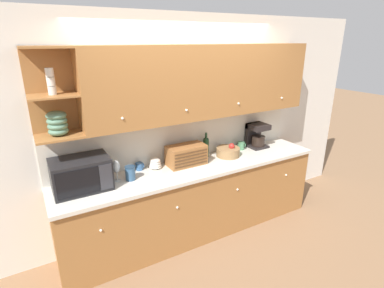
{
  "coord_description": "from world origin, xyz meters",
  "views": [
    {
      "loc": [
        -1.65,
        -3.08,
        2.32
      ],
      "look_at": [
        0.0,
        -0.21,
        1.15
      ],
      "focal_mm": 28.0,
      "sensor_mm": 36.0,
      "label": 1
    }
  ],
  "objects_px": {
    "fruit_basket": "(228,152)",
    "mug": "(241,146)",
    "wine_bottle": "(206,146)",
    "wine_glass": "(116,167)",
    "bowl_stack_on_counter": "(155,164)",
    "coffee_maker": "(257,135)",
    "mug_blue_second": "(139,166)",
    "microwave": "(81,174)",
    "storage_canister": "(130,173)",
    "bread_box": "(186,155)"
  },
  "relations": [
    {
      "from": "fruit_basket",
      "to": "mug",
      "type": "bearing_deg",
      "value": 20.39
    },
    {
      "from": "wine_bottle",
      "to": "fruit_basket",
      "type": "xyz_separation_m",
      "value": [
        0.26,
        -0.13,
        -0.08
      ]
    },
    {
      "from": "wine_glass",
      "to": "wine_bottle",
      "type": "bearing_deg",
      "value": 5.68
    },
    {
      "from": "bowl_stack_on_counter",
      "to": "coffee_maker",
      "type": "relative_size",
      "value": 0.44
    },
    {
      "from": "wine_glass",
      "to": "mug_blue_second",
      "type": "distance_m",
      "value": 0.35
    },
    {
      "from": "mug",
      "to": "coffee_maker",
      "type": "height_order",
      "value": "coffee_maker"
    },
    {
      "from": "wine_bottle",
      "to": "microwave",
      "type": "bearing_deg",
      "value": -175.15
    },
    {
      "from": "mug_blue_second",
      "to": "wine_bottle",
      "type": "bearing_deg",
      "value": -1.93
    },
    {
      "from": "storage_canister",
      "to": "bread_box",
      "type": "bearing_deg",
      "value": 5.22
    },
    {
      "from": "storage_canister",
      "to": "coffee_maker",
      "type": "xyz_separation_m",
      "value": [
        1.85,
        0.13,
        0.09
      ]
    },
    {
      "from": "bowl_stack_on_counter",
      "to": "wine_bottle",
      "type": "bearing_deg",
      "value": 1.94
    },
    {
      "from": "wine_bottle",
      "to": "bowl_stack_on_counter",
      "type": "bearing_deg",
      "value": -178.06
    },
    {
      "from": "bread_box",
      "to": "fruit_basket",
      "type": "relative_size",
      "value": 1.55
    },
    {
      "from": "coffee_maker",
      "to": "storage_canister",
      "type": "bearing_deg",
      "value": -175.9
    },
    {
      "from": "wine_bottle",
      "to": "coffee_maker",
      "type": "bearing_deg",
      "value": -2.32
    },
    {
      "from": "coffee_maker",
      "to": "bread_box",
      "type": "bearing_deg",
      "value": -176.6
    },
    {
      "from": "fruit_basket",
      "to": "bread_box",
      "type": "bearing_deg",
      "value": 177.26
    },
    {
      "from": "mug_blue_second",
      "to": "wine_bottle",
      "type": "height_order",
      "value": "wine_bottle"
    },
    {
      "from": "mug_blue_second",
      "to": "fruit_basket",
      "type": "xyz_separation_m",
      "value": [
        1.13,
        -0.16,
        0.02
      ]
    },
    {
      "from": "wine_glass",
      "to": "bowl_stack_on_counter",
      "type": "relative_size",
      "value": 1.58
    },
    {
      "from": "bread_box",
      "to": "wine_bottle",
      "type": "relative_size",
      "value": 1.45
    },
    {
      "from": "bowl_stack_on_counter",
      "to": "mug",
      "type": "height_order",
      "value": "bowl_stack_on_counter"
    },
    {
      "from": "wine_glass",
      "to": "wine_bottle",
      "type": "height_order",
      "value": "wine_bottle"
    },
    {
      "from": "storage_canister",
      "to": "mug_blue_second",
      "type": "distance_m",
      "value": 0.26
    },
    {
      "from": "wine_bottle",
      "to": "bread_box",
      "type": "bearing_deg",
      "value": -163.47
    },
    {
      "from": "wine_glass",
      "to": "wine_bottle",
      "type": "relative_size",
      "value": 0.73
    },
    {
      "from": "storage_canister",
      "to": "mug",
      "type": "relative_size",
      "value": 1.42
    },
    {
      "from": "bowl_stack_on_counter",
      "to": "microwave",
      "type": "bearing_deg",
      "value": -172.69
    },
    {
      "from": "fruit_basket",
      "to": "bowl_stack_on_counter",
      "type": "bearing_deg",
      "value": 173.76
    },
    {
      "from": "storage_canister",
      "to": "fruit_basket",
      "type": "distance_m",
      "value": 1.3
    },
    {
      "from": "mug",
      "to": "bowl_stack_on_counter",
      "type": "bearing_deg",
      "value": -179.71
    },
    {
      "from": "microwave",
      "to": "wine_glass",
      "type": "bearing_deg",
      "value": 2.09
    },
    {
      "from": "storage_canister",
      "to": "fruit_basket",
      "type": "height_order",
      "value": "fruit_basket"
    },
    {
      "from": "microwave",
      "to": "wine_bottle",
      "type": "relative_size",
      "value": 1.74
    },
    {
      "from": "bowl_stack_on_counter",
      "to": "mug",
      "type": "xyz_separation_m",
      "value": [
        1.26,
        0.01,
        -0.0
      ]
    },
    {
      "from": "bread_box",
      "to": "wine_bottle",
      "type": "distance_m",
      "value": 0.35
    },
    {
      "from": "microwave",
      "to": "mug",
      "type": "relative_size",
      "value": 5.1
    },
    {
      "from": "storage_canister",
      "to": "wine_bottle",
      "type": "height_order",
      "value": "wine_bottle"
    },
    {
      "from": "wine_glass",
      "to": "mug_blue_second",
      "type": "xyz_separation_m",
      "value": [
        0.3,
        0.15,
        -0.11
      ]
    },
    {
      "from": "mug_blue_second",
      "to": "storage_canister",
      "type": "bearing_deg",
      "value": -131.44
    },
    {
      "from": "fruit_basket",
      "to": "wine_glass",
      "type": "bearing_deg",
      "value": 179.55
    },
    {
      "from": "fruit_basket",
      "to": "wine_bottle",
      "type": "bearing_deg",
      "value": 153.29
    },
    {
      "from": "bread_box",
      "to": "mug",
      "type": "xyz_separation_m",
      "value": [
        0.89,
        0.08,
        -0.07
      ]
    },
    {
      "from": "wine_glass",
      "to": "fruit_basket",
      "type": "relative_size",
      "value": 0.77
    },
    {
      "from": "wine_glass",
      "to": "wine_bottle",
      "type": "distance_m",
      "value": 1.18
    },
    {
      "from": "bowl_stack_on_counter",
      "to": "bread_box",
      "type": "height_order",
      "value": "bread_box"
    },
    {
      "from": "mug_blue_second",
      "to": "coffee_maker",
      "type": "relative_size",
      "value": 0.29
    },
    {
      "from": "bowl_stack_on_counter",
      "to": "bread_box",
      "type": "relative_size",
      "value": 0.32
    },
    {
      "from": "wine_glass",
      "to": "bowl_stack_on_counter",
      "type": "bearing_deg",
      "value": 11.1
    },
    {
      "from": "storage_canister",
      "to": "wine_bottle",
      "type": "bearing_deg",
      "value": 8.95
    }
  ]
}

